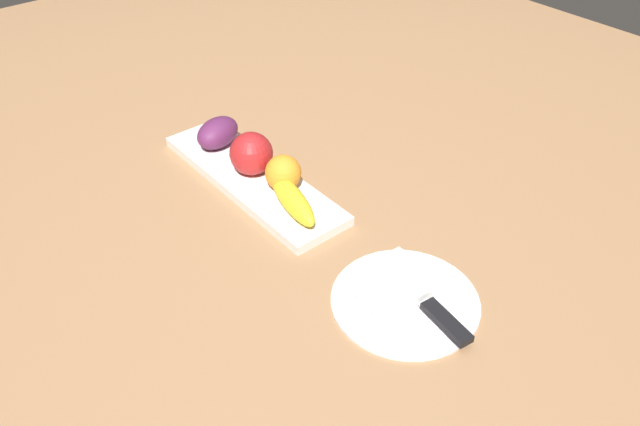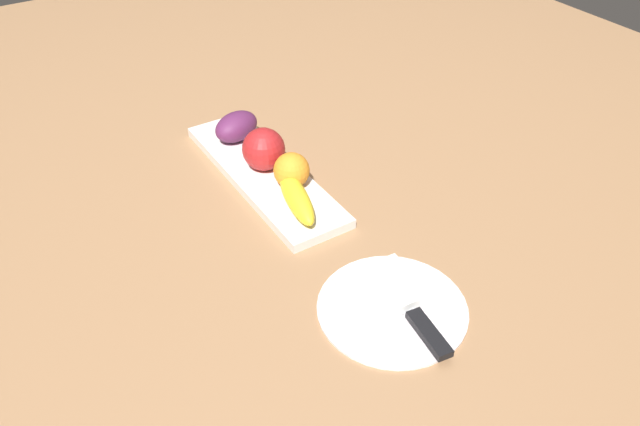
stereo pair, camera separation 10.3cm
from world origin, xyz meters
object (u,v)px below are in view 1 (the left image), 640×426
object	(u,v)px
banana	(293,199)
grape_bunch	(218,133)
orange_near_apple	(283,173)
fruit_tray	(252,178)
knife	(439,316)
dinner_plate	(405,300)
apple	(251,154)
folded_napkin	(393,283)

from	to	relation	value
banana	grape_bunch	xyz separation A→B (m)	(0.26, -0.01, 0.01)
grape_bunch	orange_near_apple	bearing A→B (deg)	-176.60
fruit_tray	banana	size ratio (longest dim) A/B	2.79
grape_bunch	knife	world-z (taller)	grape_bunch
grape_bunch	dinner_plate	distance (m)	0.54
apple	grape_bunch	distance (m)	0.12
knife	banana	bearing A→B (deg)	10.21
fruit_tray	grape_bunch	bearing A→B (deg)	-3.79
apple	knife	size ratio (longest dim) A/B	0.45
orange_near_apple	folded_napkin	world-z (taller)	orange_near_apple
fruit_tray	grape_bunch	size ratio (longest dim) A/B	4.44
folded_napkin	knife	distance (m)	0.09
dinner_plate	orange_near_apple	bearing A→B (deg)	-3.54
orange_near_apple	knife	distance (m)	0.39
fruit_tray	apple	size ratio (longest dim) A/B	5.38
dinner_plate	knife	size ratio (longest dim) A/B	1.25
folded_napkin	knife	bearing A→B (deg)	-174.67
banana	dinner_plate	xyz separation A→B (m)	(-0.27, -0.00, -0.03)
grape_bunch	knife	size ratio (longest dim) A/B	0.55
grape_bunch	folded_napkin	distance (m)	0.51
folded_napkin	apple	bearing A→B (deg)	-0.91
apple	orange_near_apple	distance (m)	0.08
fruit_tray	folded_napkin	distance (m)	0.38
folded_napkin	grape_bunch	bearing A→B (deg)	-0.97
fruit_tray	orange_near_apple	world-z (taller)	orange_near_apple
dinner_plate	knife	bearing A→B (deg)	-172.18
banana	folded_napkin	xyz separation A→B (m)	(-0.24, -0.00, -0.02)
grape_bunch	apple	bearing A→B (deg)	178.85
dinner_plate	folded_napkin	bearing A→B (deg)	0.00
orange_near_apple	fruit_tray	bearing A→B (deg)	15.61
grape_bunch	dinner_plate	bearing A→B (deg)	179.09
fruit_tray	banana	bearing A→B (deg)	177.93
fruit_tray	folded_napkin	bearing A→B (deg)	180.00
apple	grape_bunch	size ratio (longest dim) A/B	0.82
apple	knife	xyz separation A→B (m)	(-0.47, -0.00, -0.05)
grape_bunch	dinner_plate	xyz separation A→B (m)	(-0.53, 0.01, -0.04)
apple	banana	bearing A→B (deg)	175.54
knife	dinner_plate	bearing A→B (deg)	15.78
grape_bunch	folded_napkin	xyz separation A→B (m)	(-0.51, 0.01, -0.03)
orange_near_apple	dinner_plate	world-z (taller)	orange_near_apple
banana	dinner_plate	size ratio (longest dim) A/B	0.70
grape_bunch	fruit_tray	bearing A→B (deg)	176.21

